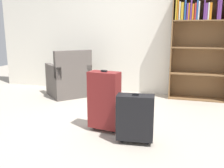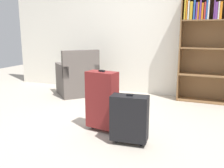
# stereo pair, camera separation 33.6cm
# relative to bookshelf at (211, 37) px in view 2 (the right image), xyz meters

# --- Properties ---
(ground_plane) EXTENTS (10.50, 10.50, 0.00)m
(ground_plane) POSITION_rel_bookshelf_xyz_m (-1.27, -1.80, -1.14)
(ground_plane) COLOR #B2A899
(back_wall) EXTENTS (6.00, 0.10, 2.60)m
(back_wall) POSITION_rel_bookshelf_xyz_m (-1.27, 0.20, 0.16)
(back_wall) COLOR silver
(back_wall) RESTS_ON ground
(bookshelf) EXTENTS (1.04, 0.33, 1.89)m
(bookshelf) POSITION_rel_bookshelf_xyz_m (0.00, 0.00, 0.00)
(bookshelf) COLOR brown
(bookshelf) RESTS_ON ground
(armchair) EXTENTS (0.99, 0.99, 0.90)m
(armchair) POSITION_rel_bookshelf_xyz_m (-2.38, -0.47, -0.82)
(armchair) COLOR #59514C
(armchair) RESTS_ON ground
(mug) EXTENTS (0.12, 0.08, 0.10)m
(mug) POSITION_rel_bookshelf_xyz_m (-1.77, -0.53, -1.09)
(mug) COLOR #1E7F4C
(mug) RESTS_ON ground
(suitcase_dark_red) EXTENTS (0.41, 0.25, 0.78)m
(suitcase_dark_red) POSITION_rel_bookshelf_xyz_m (-1.19, -1.94, -0.73)
(suitcase_dark_red) COLOR maroon
(suitcase_dark_red) RESTS_ON ground
(suitcase_black) EXTENTS (0.43, 0.23, 0.58)m
(suitcase_black) POSITION_rel_bookshelf_xyz_m (-0.75, -2.18, -0.84)
(suitcase_black) COLOR black
(suitcase_black) RESTS_ON ground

